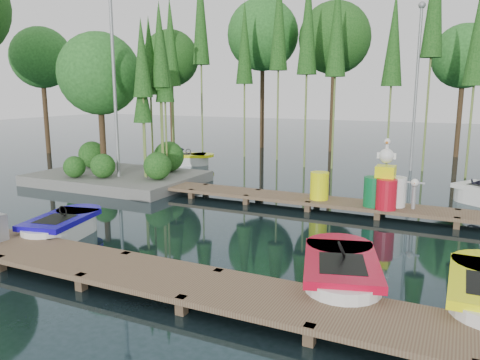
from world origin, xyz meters
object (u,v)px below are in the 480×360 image
at_px(island, 113,100).
at_px(boat_red, 341,275).
at_px(yellow_barrel, 319,186).
at_px(boat_blue, 62,227).
at_px(drum_cluster, 385,187).
at_px(boat_yellow_far, 186,159).

distance_m(island, boat_red, 12.65).
relative_size(island, yellow_barrel, 8.06).
height_order(boat_red, yellow_barrel, yellow_barrel).
height_order(boat_blue, yellow_barrel, yellow_barrel).
height_order(boat_blue, drum_cluster, drum_cluster).
relative_size(island, boat_yellow_far, 2.46).
height_order(island, yellow_barrel, island).
distance_m(boat_red, yellow_barrel, 5.95).
distance_m(yellow_barrel, drum_cluster, 1.97).
relative_size(boat_blue, boat_red, 0.86).
relative_size(island, boat_red, 2.17).
bearing_deg(drum_cluster, boat_yellow_far, 150.74).
relative_size(boat_blue, boat_yellow_far, 0.97).
xyz_separation_m(boat_yellow_far, drum_cluster, (10.18, -5.71, 0.61)).
height_order(yellow_barrel, drum_cluster, drum_cluster).
bearing_deg(yellow_barrel, boat_red, -70.02).
bearing_deg(boat_yellow_far, boat_blue, -77.22).
xyz_separation_m(island, boat_blue, (3.59, -6.26, -2.94)).
height_order(boat_red, boat_yellow_far, boat_yellow_far).
xyz_separation_m(boat_yellow_far, yellow_barrel, (8.23, -5.55, 0.45)).
bearing_deg(yellow_barrel, drum_cluster, -4.45).
bearing_deg(boat_blue, island, 108.10).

